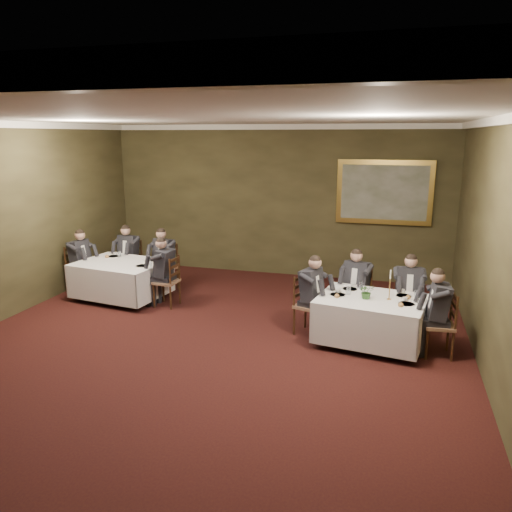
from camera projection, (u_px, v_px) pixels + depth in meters
The scene contains 28 objects.
ground at pixel (197, 360), 7.42m from camera, with size 10.00×10.00×0.00m, color black.
ceiling at pixel (189, 116), 6.60m from camera, with size 8.00×10.00×0.10m, color silver.
back_wall at pixel (277, 201), 11.68m from camera, with size 8.00×0.10×3.50m, color #2F2A17.
right_wall at pixel (504, 265), 5.95m from camera, with size 0.10×10.00×3.50m, color #2F2A17.
crown_molding at pixel (189, 121), 6.61m from camera, with size 8.00×10.00×0.12m.
table_main at pixel (371, 317), 7.90m from camera, with size 1.82×1.49×0.67m.
table_second at pixel (121, 277), 10.12m from camera, with size 1.90×1.55×0.67m.
chair_main_backleft at pixel (356, 307), 8.86m from camera, with size 0.55×0.53×1.00m.
diner_main_backleft at pixel (356, 295), 8.80m from camera, with size 0.53×0.58×1.35m.
chair_main_backright at pixel (406, 314), 8.50m from camera, with size 0.47×0.45×1.00m.
diner_main_backright at pixel (407, 302), 8.44m from camera, with size 0.44×0.51×1.35m.
chair_main_endleft at pixel (309, 317), 8.37m from camera, with size 0.54×0.55×1.00m.
diner_main_endleft at pixel (310, 304), 8.31m from camera, with size 0.58×0.53×1.35m.
chair_main_endright at pixel (439, 338), 7.52m from camera, with size 0.46×0.47×1.00m.
diner_main_endright at pixel (439, 323), 7.47m from camera, with size 0.51×0.45×1.35m.
chair_sec_backleft at pixel (131, 272), 11.13m from camera, with size 0.49×0.47×1.00m.
diner_sec_backleft at pixel (130, 262), 11.07m from camera, with size 0.45×0.52×1.35m.
chair_sec_backright at pixel (166, 277), 10.77m from camera, with size 0.52×0.51×1.00m.
diner_sec_backright at pixel (165, 266), 10.71m from camera, with size 0.50×0.56×1.35m.
chair_sec_endright at pixel (167, 292), 9.73m from camera, with size 0.44×0.46×1.00m.
diner_sec_endright at pixel (166, 280), 9.68m from camera, with size 0.50×0.43×1.35m.
chair_sec_endleft at pixel (80, 279), 10.59m from camera, with size 0.47×0.49×1.00m.
diner_sec_endleft at pixel (80, 269), 10.53m from camera, with size 0.53×0.46×1.35m.
centerpiece at pixel (367, 291), 7.78m from camera, with size 0.23×0.20×0.25m, color #2D5926.
candlestick at pixel (390, 288), 7.73m from camera, with size 0.07×0.07×0.49m.
place_setting_table_main at pixel (353, 287), 8.31m from camera, with size 0.33×0.31×0.14m.
place_setting_table_second at pixel (117, 255), 10.56m from camera, with size 0.33×0.31×0.14m.
painting at pixel (384, 192), 10.91m from camera, with size 2.06×0.09×1.40m.
Camera 1 is at (2.72, -6.35, 3.25)m, focal length 35.00 mm.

